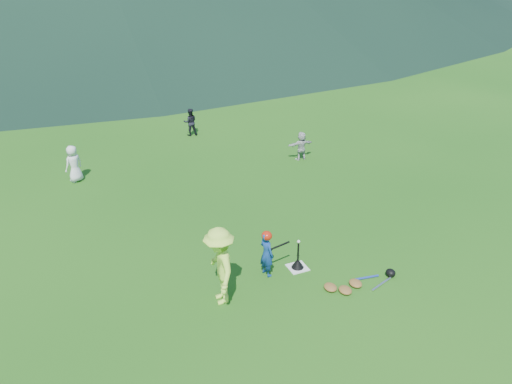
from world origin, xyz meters
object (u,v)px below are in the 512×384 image
(fielder_a, at_px, (74,164))
(fielder_b, at_px, (190,122))
(equipment_pile, at_px, (356,283))
(batter_child, at_px, (267,254))
(fielder_d, at_px, (301,146))
(adult_coach, at_px, (220,266))
(home_plate, at_px, (297,267))
(batting_tee, at_px, (298,263))

(fielder_a, height_order, fielder_b, fielder_a)
(fielder_a, relative_size, equipment_pile, 0.68)
(batter_child, distance_m, fielder_d, 7.21)
(fielder_a, bearing_deg, adult_coach, 75.52)
(fielder_a, bearing_deg, equipment_pile, 91.00)
(adult_coach, relative_size, fielder_d, 1.72)
(fielder_b, distance_m, fielder_d, 4.99)
(home_plate, relative_size, fielder_d, 0.43)
(batter_child, distance_m, batting_tee, 0.90)
(fielder_d, height_order, equipment_pile, fielder_d)
(home_plate, distance_m, fielder_d, 6.87)
(batter_child, xyz_separation_m, fielder_d, (4.08, 5.95, -0.05))
(home_plate, relative_size, equipment_pile, 0.25)
(batter_child, bearing_deg, fielder_b, -20.39)
(equipment_pile, bearing_deg, batting_tee, 127.40)
(batting_tee, height_order, equipment_pile, batting_tee)
(fielder_d, bearing_deg, fielder_b, -56.01)
(fielder_d, bearing_deg, home_plate, 59.73)
(home_plate, distance_m, batter_child, 0.97)
(home_plate, bearing_deg, fielder_a, 120.85)
(batting_tee, bearing_deg, home_plate, 0.00)
(batter_child, distance_m, equipment_pile, 2.13)
(fielder_a, height_order, equipment_pile, fielder_a)
(adult_coach, bearing_deg, home_plate, 108.31)
(batting_tee, bearing_deg, fielder_d, 61.29)
(home_plate, height_order, fielder_a, fielder_a)
(adult_coach, distance_m, batting_tee, 2.27)
(home_plate, bearing_deg, fielder_d, 61.29)
(adult_coach, height_order, equipment_pile, adult_coach)
(adult_coach, relative_size, equipment_pile, 0.99)
(adult_coach, bearing_deg, fielder_a, -156.60)
(home_plate, distance_m, fielder_b, 10.10)
(batter_child, distance_m, adult_coach, 1.43)
(fielder_a, xyz_separation_m, fielder_d, (7.65, -1.28, -0.09))
(fielder_a, distance_m, equipment_pile, 9.96)
(batter_child, bearing_deg, adult_coach, 96.57)
(adult_coach, distance_m, fielder_a, 8.04)
(fielder_b, distance_m, batting_tee, 10.09)
(home_plate, height_order, batting_tee, batting_tee)
(equipment_pile, bearing_deg, adult_coach, 166.09)
(fielder_b, bearing_deg, fielder_d, 134.67)
(adult_coach, bearing_deg, batter_child, 117.33)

